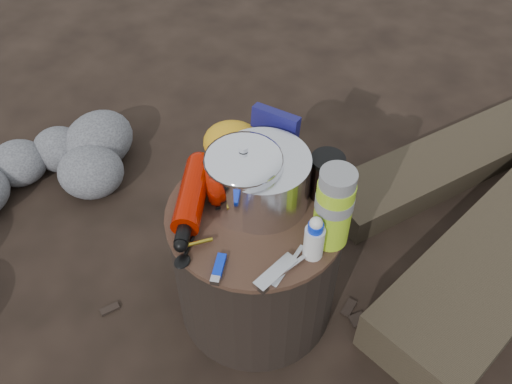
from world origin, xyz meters
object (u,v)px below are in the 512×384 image
at_px(camping_pot, 244,178).
at_px(travel_mug, 326,176).
at_px(thermos, 334,208).
at_px(stump, 256,262).
at_px(fuel_bottle, 192,195).

distance_m(camping_pot, travel_mug, 0.20).
xyz_separation_m(thermos, travel_mug, (-0.06, 0.13, -0.05)).
relative_size(stump, travel_mug, 3.71).
xyz_separation_m(camping_pot, thermos, (0.23, -0.01, 0.02)).
xyz_separation_m(camping_pot, travel_mug, (0.17, 0.12, -0.03)).
xyz_separation_m(camping_pot, fuel_bottle, (-0.11, -0.06, -0.06)).
bearing_deg(travel_mug, camping_pot, -145.00).
xyz_separation_m(stump, fuel_bottle, (-0.15, -0.04, 0.24)).
height_order(stump, fuel_bottle, fuel_bottle).
height_order(camping_pot, thermos, thermos).
bearing_deg(stump, travel_mug, 45.80).
relative_size(camping_pot, fuel_bottle, 0.65).
relative_size(fuel_bottle, thermos, 1.32).
height_order(fuel_bottle, thermos, thermos).
bearing_deg(stump, fuel_bottle, -165.12).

